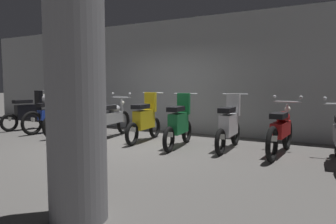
# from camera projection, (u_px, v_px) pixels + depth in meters

# --- Properties ---
(ground_plane) EXTENTS (80.00, 80.00, 0.00)m
(ground_plane) POSITION_uv_depth(u_px,v_px,m) (128.00, 146.00, 7.07)
(ground_plane) COLOR #565451
(back_wall) EXTENTS (16.33, 0.30, 3.20)m
(back_wall) POSITION_uv_depth(u_px,v_px,m) (181.00, 76.00, 9.16)
(back_wall) COLOR #9EA0A3
(back_wall) RESTS_ON ground
(motorbike_slot_0) EXTENTS (0.56, 1.67, 1.18)m
(motorbike_slot_0) POSITION_uv_depth(u_px,v_px,m) (29.00, 112.00, 9.62)
(motorbike_slot_0) COLOR black
(motorbike_slot_0) RESTS_ON ground
(motorbike_slot_1) EXTENTS (0.59, 1.95, 1.15)m
(motorbike_slot_1) POSITION_uv_depth(u_px,v_px,m) (53.00, 114.00, 9.10)
(motorbike_slot_1) COLOR black
(motorbike_slot_1) RESTS_ON ground
(motorbike_slot_2) EXTENTS (0.56, 1.95, 1.03)m
(motorbike_slot_2) POSITION_uv_depth(u_px,v_px,m) (75.00, 117.00, 8.46)
(motorbike_slot_2) COLOR black
(motorbike_slot_2) RESTS_ON ground
(motorbike_slot_3) EXTENTS (0.59, 1.94, 1.15)m
(motorbike_slot_3) POSITION_uv_depth(u_px,v_px,m) (112.00, 118.00, 8.18)
(motorbike_slot_3) COLOR black
(motorbike_slot_3) RESTS_ON ground
(motorbike_slot_4) EXTENTS (0.56, 1.68, 1.18)m
(motorbike_slot_4) POSITION_uv_depth(u_px,v_px,m) (145.00, 120.00, 7.63)
(motorbike_slot_4) COLOR black
(motorbike_slot_4) RESTS_ON ground
(motorbike_slot_5) EXTENTS (0.56, 1.68, 1.18)m
(motorbike_slot_5) POSITION_uv_depth(u_px,v_px,m) (179.00, 123.00, 6.94)
(motorbike_slot_5) COLOR black
(motorbike_slot_5) RESTS_ON ground
(motorbike_slot_6) EXTENTS (0.56, 1.68, 1.18)m
(motorbike_slot_6) POSITION_uv_depth(u_px,v_px,m) (229.00, 125.00, 6.67)
(motorbike_slot_6) COLOR black
(motorbike_slot_6) RESTS_ON ground
(motorbike_slot_7) EXTENTS (0.59, 1.95, 1.15)m
(motorbike_slot_7) POSITION_uv_depth(u_px,v_px,m) (281.00, 130.00, 6.15)
(motorbike_slot_7) COLOR black
(motorbike_slot_7) RESTS_ON ground
(support_pillar) EXTENTS (0.59, 0.59, 3.20)m
(support_pillar) POSITION_uv_depth(u_px,v_px,m) (75.00, 63.00, 3.14)
(support_pillar) COLOR gray
(support_pillar) RESTS_ON ground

